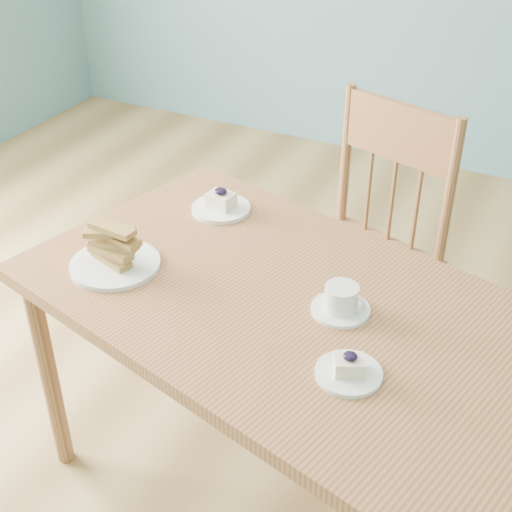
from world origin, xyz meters
TOP-DOWN VIEW (x-y plane):
  - room at (0.00, 0.00)m, footprint 5.01×5.01m
  - dining_table at (0.13, 0.01)m, footprint 1.55×1.12m
  - dining_chair at (0.10, 0.68)m, footprint 0.56×0.55m
  - cheesecake_plate_near at (0.34, -0.17)m, footprint 0.15×0.15m
  - cheesecake_plate_far at (-0.25, 0.33)m, footprint 0.18×0.18m
  - coffee_cup at (0.25, 0.03)m, footprint 0.14×0.14m
  - biscotti_plate at (-0.35, -0.06)m, footprint 0.24×0.24m

SIDE VIEW (x-z plane):
  - dining_chair at x=0.10m, z-range 0.01..1.00m
  - dining_table at x=0.13m, z-range 0.30..1.04m
  - cheesecake_plate_near at x=0.34m, z-range 0.73..0.79m
  - cheesecake_plate_far at x=-0.25m, z-range 0.73..0.80m
  - coffee_cup at x=0.25m, z-range 0.74..0.81m
  - biscotti_plate at x=-0.35m, z-range 0.73..0.85m
  - room at x=0.00m, z-range -0.01..2.71m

